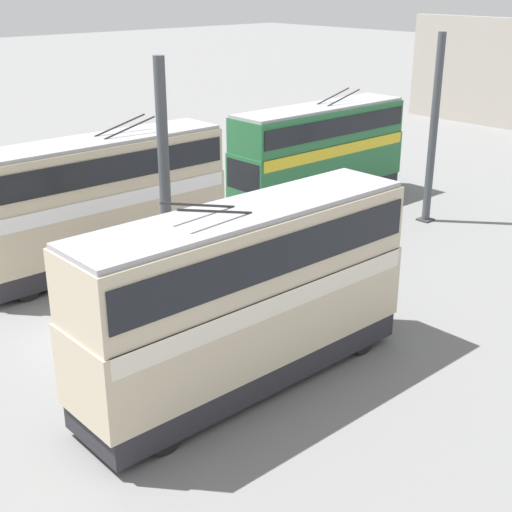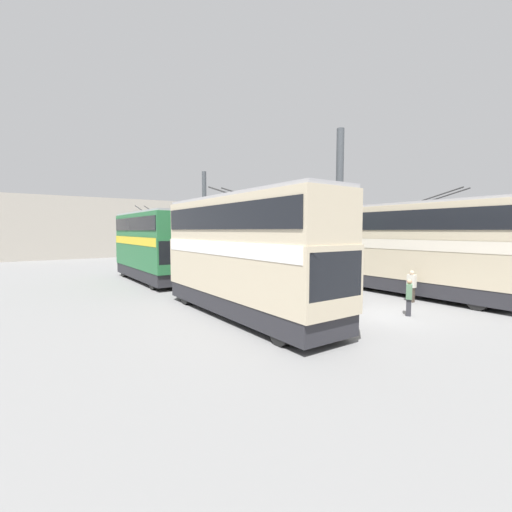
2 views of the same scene
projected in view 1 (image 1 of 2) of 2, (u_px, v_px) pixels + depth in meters
The scene contains 11 objects.
ground_plane at pixel (99, 338), 23.22m from camera, with size 240.00×240.00×0.00m, color slate.
support_column_near at pixel (165, 196), 23.45m from camera, with size 0.66×0.66×8.73m.
support_column_far at pixel (433, 133), 32.83m from camera, with size 0.66×0.66×8.73m.
bus_left_far at pixel (247, 288), 19.55m from camera, with size 10.46×2.54×5.91m.
bus_right_near at pixel (100, 196), 27.96m from camera, with size 10.56×2.54×5.83m.
bus_right_mid at pixel (319, 149), 35.80m from camera, with size 10.22×2.54×5.67m.
person_by_left_row at pixel (186, 342), 21.10m from camera, with size 0.43×0.27×1.66m.
person_aisle_foreground at pixel (92, 327), 22.07m from camera, with size 0.42×0.48×1.61m.
person_aisle_midway at pixel (373, 220), 31.55m from camera, with size 0.26×0.43×1.71m.
person_by_right_row at pixel (122, 266), 26.78m from camera, with size 0.42×0.48×1.56m.
oil_drum at pixel (107, 289), 25.80m from camera, with size 0.58×0.58×0.87m.
Camera 1 is at (-10.01, -18.75, 10.98)m, focal length 50.00 mm.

